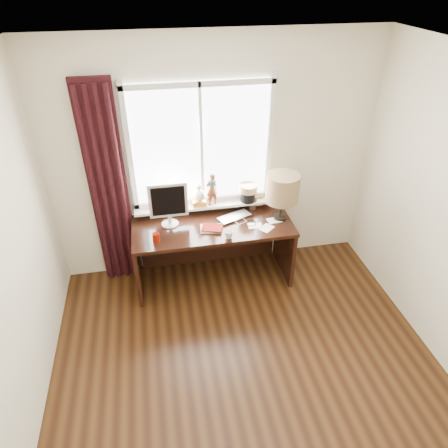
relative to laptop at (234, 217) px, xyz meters
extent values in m
cube|color=#41250F|center=(-0.15, -1.71, -0.76)|extent=(3.50, 4.00, 0.00)
cube|color=white|center=(-0.15, -1.71, 1.84)|extent=(3.50, 4.00, 0.00)
cube|color=beige|center=(-0.15, 0.29, 0.54)|extent=(3.50, 0.00, 2.60)
imported|color=silver|center=(0.00, 0.00, 0.00)|extent=(0.42, 0.35, 0.03)
imported|color=white|center=(-0.13, -0.35, 0.03)|extent=(0.12, 0.12, 0.09)
cylinder|color=#700C01|center=(-0.85, -0.28, 0.03)|extent=(0.07, 0.07, 0.09)
cube|color=white|center=(-0.30, 0.27, 0.74)|extent=(1.40, 0.02, 1.30)
cube|color=silver|center=(-0.30, 0.25, 0.11)|extent=(1.50, 0.05, 0.05)
cube|color=silver|center=(-0.30, 0.25, 1.36)|extent=(1.50, 0.05, 0.05)
cube|color=silver|center=(-1.03, 0.25, 0.74)|extent=(0.05, 0.05, 1.40)
cube|color=silver|center=(0.42, 0.25, 0.74)|extent=(0.05, 0.05, 1.40)
cube|color=silver|center=(-0.30, 0.25, 0.74)|extent=(0.03, 0.05, 1.30)
cube|color=silver|center=(-0.30, 0.20, 0.07)|extent=(1.52, 0.18, 0.03)
cylinder|color=#6C0904|center=(-0.79, 0.18, 0.21)|extent=(0.14, 0.14, 0.24)
cube|color=gold|center=(-0.36, 0.18, 0.12)|extent=(0.15, 0.12, 0.06)
sphere|color=beige|center=(-0.36, 0.18, 0.21)|extent=(0.13, 0.13, 0.13)
sphere|color=beige|center=(-0.36, 0.18, 0.31)|extent=(0.07, 0.07, 0.07)
imported|color=brown|center=(-0.21, 0.18, 0.27)|extent=(0.16, 0.13, 0.38)
cylinder|color=#1E4C51|center=(-0.21, 0.17, 0.36)|extent=(0.11, 0.11, 0.05)
cylinder|color=black|center=(0.19, 0.17, 0.15)|extent=(0.16, 0.16, 0.12)
cylinder|color=#8C6B4C|center=(0.19, 0.17, 0.25)|extent=(0.20, 0.20, 0.08)
cube|color=black|center=(-1.28, 0.21, 0.36)|extent=(0.38, 0.05, 2.25)
cylinder|color=black|center=(-1.42, 0.17, 0.34)|extent=(0.06, 0.06, 2.20)
cylinder|color=black|center=(-1.33, 0.17, 0.34)|extent=(0.06, 0.06, 2.20)
cylinder|color=black|center=(-1.24, 0.17, 0.34)|extent=(0.06, 0.06, 2.20)
cylinder|color=black|center=(-1.15, 0.17, 0.34)|extent=(0.06, 0.06, 2.20)
cube|color=black|center=(-0.25, -0.08, -0.03)|extent=(1.70, 0.70, 0.04)
cube|color=black|center=(-1.08, -0.08, -0.41)|extent=(0.04, 0.64, 0.71)
cube|color=black|center=(0.58, -0.08, -0.41)|extent=(0.04, 0.64, 0.71)
cube|color=black|center=(-0.25, 0.25, -0.41)|extent=(1.60, 0.03, 0.71)
cylinder|color=beige|center=(-0.70, 0.01, -0.01)|extent=(0.18, 0.18, 0.01)
cylinder|color=beige|center=(-0.70, 0.01, 0.05)|extent=(0.04, 0.04, 0.10)
cube|color=beige|center=(-0.70, 0.01, 0.29)|extent=(0.40, 0.04, 0.38)
cube|color=black|center=(-0.70, -0.02, 0.29)|extent=(0.34, 0.01, 0.32)
cube|color=beige|center=(-0.29, -0.17, -0.01)|extent=(0.24, 0.19, 0.02)
cube|color=#5C0803|center=(-0.28, -0.18, 0.01)|extent=(0.24, 0.21, 0.01)
cylinder|color=black|center=(0.24, 0.16, 0.05)|extent=(0.09, 0.09, 0.12)
cylinder|color=black|center=(0.23, 0.17, 0.10)|extent=(0.01, 0.01, 0.22)
cylinder|color=black|center=(0.26, 0.15, 0.08)|extent=(0.01, 0.01, 0.19)
cylinder|color=black|center=(0.24, 0.17, 0.11)|extent=(0.01, 0.01, 0.25)
cylinder|color=black|center=(0.26, 0.17, 0.07)|extent=(0.01, 0.01, 0.17)
cube|color=gold|center=(0.32, 0.20, 0.05)|extent=(0.10, 0.02, 0.13)
cube|color=#996633|center=(0.32, 0.19, 0.05)|extent=(0.08, 0.01, 0.10)
cylinder|color=black|center=(0.48, -0.10, 0.00)|extent=(0.14, 0.14, 0.03)
cylinder|color=black|center=(0.48, -0.10, 0.13)|extent=(0.03, 0.03, 0.22)
cylinder|color=#9C8C5C|center=(0.48, -0.10, 0.36)|extent=(0.35, 0.35, 0.30)
cube|color=white|center=(0.18, -0.19, -0.01)|extent=(0.15, 0.12, 0.00)
cube|color=white|center=(0.41, -0.13, -0.01)|extent=(0.16, 0.12, 0.00)
cube|color=white|center=(0.29, -0.26, -0.01)|extent=(0.19, 0.18, 0.00)
torus|color=black|center=(0.14, -0.13, -0.01)|extent=(0.16, 0.16, 0.01)
torus|color=black|center=(0.20, 0.05, -0.01)|extent=(0.15, 0.15, 0.01)
torus|color=black|center=(0.03, 0.15, -0.01)|extent=(0.12, 0.12, 0.01)
camera|label=1|loc=(-0.80, -3.57, 2.34)|focal=32.00mm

